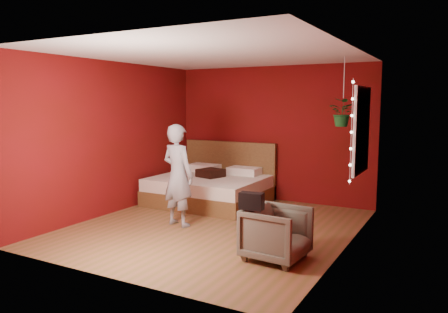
% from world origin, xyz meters
% --- Properties ---
extents(floor, '(4.50, 4.50, 0.00)m').
position_xyz_m(floor, '(0.00, 0.00, 0.00)').
color(floor, brown).
rests_on(floor, ground).
extents(room_walls, '(4.04, 4.54, 2.62)m').
position_xyz_m(room_walls, '(0.00, 0.00, 1.68)').
color(room_walls, '#660A0E').
rests_on(room_walls, ground).
extents(window, '(0.05, 0.97, 1.27)m').
position_xyz_m(window, '(1.97, 0.90, 1.50)').
color(window, white).
rests_on(window, room_walls).
extents(fairy_lights, '(0.04, 0.04, 1.45)m').
position_xyz_m(fairy_lights, '(1.94, 0.37, 1.50)').
color(fairy_lights, silver).
rests_on(fairy_lights, room_walls).
extents(bed, '(2.03, 1.72, 1.11)m').
position_xyz_m(bed, '(-0.89, 1.43, 0.29)').
color(bed, brown).
rests_on(bed, ground).
extents(person, '(0.64, 0.48, 1.58)m').
position_xyz_m(person, '(-0.54, -0.18, 0.79)').
color(person, gray).
rests_on(person, ground).
extents(armchair, '(0.76, 0.74, 0.65)m').
position_xyz_m(armchair, '(1.36, -0.84, 0.32)').
color(armchair, '#5F5B4B').
rests_on(armchair, ground).
extents(handbag, '(0.29, 0.17, 0.20)m').
position_xyz_m(handbag, '(1.13, -1.08, 0.75)').
color(handbag, black).
rests_on(handbag, armchair).
extents(throw_pillow, '(0.51, 0.51, 0.15)m').
position_xyz_m(throw_pillow, '(-0.87, 1.38, 0.58)').
color(throw_pillow, black).
rests_on(throw_pillow, bed).
extents(hanging_plant, '(0.49, 0.46, 1.07)m').
position_xyz_m(hanging_plant, '(1.63, 1.17, 1.75)').
color(hanging_plant, silver).
rests_on(hanging_plant, room_walls).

